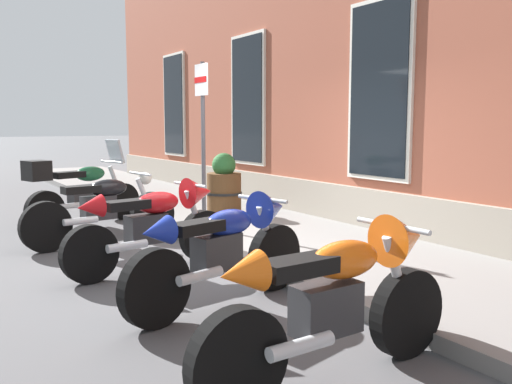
% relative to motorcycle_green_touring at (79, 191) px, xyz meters
% --- Properties ---
extents(ground_plane, '(140.00, 140.00, 0.00)m').
position_rel_motorcycle_green_touring_xyz_m(ground_plane, '(3.21, 0.90, -0.57)').
color(ground_plane, '#4C4C4F').
extents(sidewalk, '(27.48, 2.51, 0.13)m').
position_rel_motorcycle_green_touring_xyz_m(sidewalk, '(3.21, 2.15, -0.51)').
color(sidewalk, slate).
rests_on(sidewalk, ground_plane).
extents(motorcycle_green_touring, '(0.92, 1.99, 1.38)m').
position_rel_motorcycle_green_touring_xyz_m(motorcycle_green_touring, '(0.00, 0.00, 0.00)').
color(motorcycle_green_touring, black).
rests_on(motorcycle_green_touring, ground_plane).
extents(motorcycle_black_naked, '(0.62, 2.18, 0.96)m').
position_rel_motorcycle_green_touring_xyz_m(motorcycle_black_naked, '(1.56, -0.07, -0.09)').
color(motorcycle_black_naked, black).
rests_on(motorcycle_black_naked, ground_plane).
extents(motorcycle_red_sport, '(0.65, 2.04, 1.01)m').
position_rel_motorcycle_green_touring_xyz_m(motorcycle_red_sport, '(3.21, 0.05, -0.02)').
color(motorcycle_red_sport, black).
rests_on(motorcycle_red_sport, ground_plane).
extents(motorcycle_blue_sport, '(0.77, 2.06, 1.00)m').
position_rel_motorcycle_green_touring_xyz_m(motorcycle_blue_sport, '(4.67, 0.14, -0.02)').
color(motorcycle_blue_sport, black).
rests_on(motorcycle_blue_sport, ground_plane).
extents(motorcycle_orange_sport, '(0.62, 2.04, 1.04)m').
position_rel_motorcycle_green_touring_xyz_m(motorcycle_orange_sport, '(6.35, 0.04, -0.01)').
color(motorcycle_orange_sport, black).
rests_on(motorcycle_orange_sport, ground_plane).
extents(parking_sign, '(0.36, 0.07, 2.37)m').
position_rel_motorcycle_green_touring_xyz_m(parking_sign, '(1.84, 1.30, 1.09)').
color(parking_sign, '#4C4C51').
rests_on(parking_sign, sidewalk).
extents(barrel_planter, '(0.61, 0.61, 1.02)m').
position_rel_motorcycle_green_touring_xyz_m(barrel_planter, '(0.80, 2.20, -0.00)').
color(barrel_planter, brown).
rests_on(barrel_planter, sidewalk).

